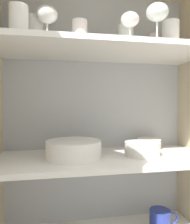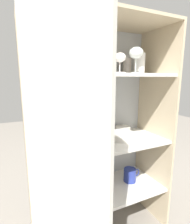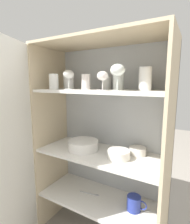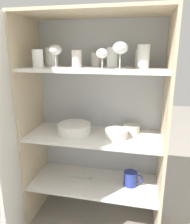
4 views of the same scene
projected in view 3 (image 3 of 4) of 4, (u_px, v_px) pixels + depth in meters
name	position (u px, v px, depth m)	size (l,w,h in m)	color
cupboard_back_panel	(111.00, 140.00, 1.42)	(0.94, 0.02, 1.45)	#B2B7BC
cupboard_side_left	(52.00, 137.00, 1.49)	(0.02, 0.41, 1.45)	#CCB793
cupboard_side_right	(167.00, 161.00, 1.03)	(0.02, 0.41, 1.45)	#CCB793
cupboard_top_panel	(100.00, 41.00, 1.14)	(0.94, 0.41, 0.02)	#CCB793
shelf_board_lower	(99.00, 200.00, 1.33)	(0.90, 0.37, 0.02)	white
shelf_board_middle	(99.00, 154.00, 1.27)	(0.90, 0.37, 0.02)	white
shelf_board_upper	(100.00, 91.00, 1.19)	(0.90, 0.37, 0.02)	white
cupboard_door	(14.00, 157.00, 1.09)	(0.19, 0.44, 1.45)	silver
tumbler_glass_0	(86.00, 82.00, 1.23)	(0.06, 0.06, 0.11)	silver
tumbler_glass_1	(107.00, 83.00, 1.30)	(0.07, 0.07, 0.09)	white
tumbler_glass_2	(118.00, 81.00, 1.18)	(0.07, 0.07, 0.12)	white
tumbler_glass_3	(69.00, 81.00, 1.36)	(0.08, 0.08, 0.12)	white
tumbler_glass_4	(146.00, 81.00, 1.15)	(0.06, 0.06, 0.11)	silver
tumbler_glass_5	(145.00, 79.00, 1.04)	(0.08, 0.08, 0.14)	white
tumbler_glass_6	(54.00, 82.00, 1.27)	(0.07, 0.07, 0.11)	white
wine_glass_0	(118.00, 71.00, 0.99)	(0.08, 0.08, 0.15)	white
wine_glass_1	(69.00, 75.00, 1.26)	(0.08, 0.08, 0.14)	white
wine_glass_2	(103.00, 77.00, 1.06)	(0.07, 0.07, 0.12)	silver
plate_stack_white	(83.00, 145.00, 1.32)	(0.23, 0.23, 0.07)	white
mixing_bowl_large	(119.00, 154.00, 1.16)	(0.15, 0.15, 0.06)	silver
serving_bowl_small	(138.00, 150.00, 1.23)	(0.12, 0.12, 0.05)	silver
coffee_mug_primary	(134.00, 203.00, 1.20)	(0.14, 0.10, 0.10)	#283893
serving_spoon	(91.00, 194.00, 1.37)	(0.17, 0.04, 0.01)	silver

